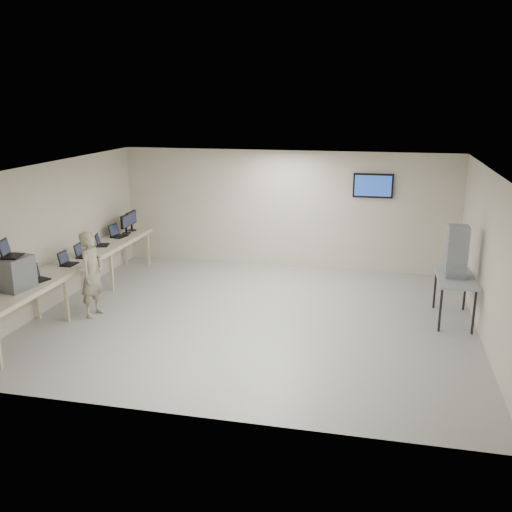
% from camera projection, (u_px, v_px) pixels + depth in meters
% --- Properties ---
extents(room, '(8.01, 7.01, 2.81)m').
position_uv_depth(room, '(256.00, 244.00, 10.32)').
color(room, '#A0A09E').
rests_on(room, ground).
extents(workbench, '(0.76, 6.00, 0.90)m').
position_uv_depth(workbench, '(76.00, 264.00, 11.18)').
color(workbench, '#BAAD94').
rests_on(workbench, ground).
extents(equipment_box, '(0.55, 0.61, 0.56)m').
position_uv_depth(equipment_box, '(14.00, 273.00, 9.41)').
color(equipment_box, slate).
rests_on(equipment_box, workbench).
extents(laptop_on_box, '(0.37, 0.42, 0.29)m').
position_uv_depth(laptop_on_box, '(9.00, 252.00, 9.32)').
color(laptop_on_box, black).
rests_on(laptop_on_box, equipment_box).
extents(laptop_0, '(0.40, 0.43, 0.28)m').
position_uv_depth(laptop_0, '(35.00, 277.00, 9.89)').
color(laptop_0, black).
rests_on(laptop_0, workbench).
extents(laptop_1, '(0.28, 0.33, 0.25)m').
position_uv_depth(laptop_1, '(67.00, 261.00, 10.85)').
color(laptop_1, black).
rests_on(laptop_1, workbench).
extents(laptop_2, '(0.31, 0.36, 0.26)m').
position_uv_depth(laptop_2, '(82.00, 253.00, 11.39)').
color(laptop_2, black).
rests_on(laptop_2, workbench).
extents(laptop_3, '(0.35, 0.37, 0.25)m').
position_uv_depth(laptop_3, '(101.00, 243.00, 12.26)').
color(laptop_3, black).
rests_on(laptop_3, workbench).
extents(laptop_4, '(0.35, 0.40, 0.29)m').
position_uv_depth(laptop_4, '(117.00, 234.00, 13.04)').
color(laptop_4, black).
rests_on(laptop_4, workbench).
extents(monitor_near, '(0.20, 0.45, 0.44)m').
position_uv_depth(monitor_near, '(126.00, 222.00, 13.31)').
color(monitor_near, black).
rests_on(monitor_near, workbench).
extents(monitor_far, '(0.21, 0.47, 0.47)m').
position_uv_depth(monitor_far, '(131.00, 219.00, 13.59)').
color(monitor_far, black).
rests_on(monitor_far, workbench).
extents(soldier, '(0.43, 0.62, 1.62)m').
position_uv_depth(soldier, '(92.00, 274.00, 10.57)').
color(soldier, gray).
rests_on(soldier, ground).
extents(side_table, '(0.65, 1.40, 0.84)m').
position_uv_depth(side_table, '(455.00, 281.00, 10.35)').
color(side_table, gray).
rests_on(side_table, ground).
extents(storage_bins, '(0.36, 0.40, 0.94)m').
position_uv_depth(storage_bins, '(457.00, 252.00, 10.21)').
color(storage_bins, gray).
rests_on(storage_bins, side_table).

